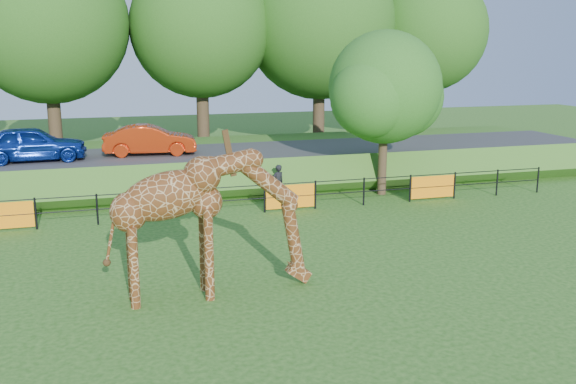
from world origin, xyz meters
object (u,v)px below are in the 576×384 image
object	(u,v)px
car_blue	(32,144)
visitor	(278,183)
tree_east	(387,92)
car_red	(150,140)
giraffe	(212,224)

from	to	relation	value
car_blue	visitor	distance (m)	10.36
tree_east	car_red	bearing A→B (deg)	154.86
giraffe	car_blue	xyz separation A→B (m)	(-5.20, 13.18, 0.33)
car_red	visitor	bearing A→B (deg)	-127.29
car_blue	car_red	world-z (taller)	car_blue
visitor	tree_east	world-z (taller)	tree_east
car_blue	visitor	xyz separation A→B (m)	(9.45, -4.01, -1.41)
car_blue	tree_east	world-z (taller)	tree_east
giraffe	tree_east	xyz separation A→B (m)	(8.87, 9.17, 2.46)
giraffe	car_red	size ratio (longest dim) A/B	1.28
tree_east	car_blue	bearing A→B (deg)	164.11
car_blue	visitor	bearing A→B (deg)	-115.47
giraffe	visitor	bearing A→B (deg)	63.57
giraffe	car_red	xyz separation A→B (m)	(-0.37, 13.51, 0.25)
giraffe	car_blue	world-z (taller)	giraffe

